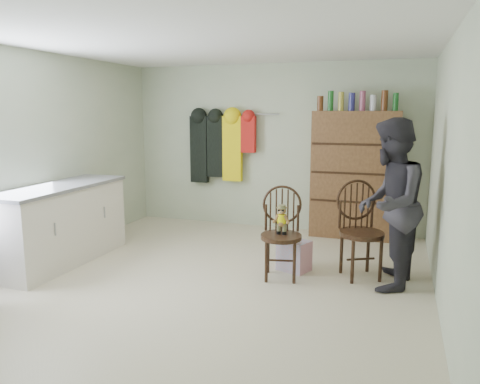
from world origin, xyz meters
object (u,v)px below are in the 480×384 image
at_px(chair_front, 281,227).
at_px(chair_far, 360,226).
at_px(counter, 60,224).
at_px(dresser, 355,174).

distance_m(chair_front, chair_far, 0.86).
bearing_deg(chair_far, counter, 163.38).
relative_size(chair_far, dresser, 0.51).
bearing_deg(counter, chair_far, 11.06).
xyz_separation_m(counter, chair_far, (3.42, 0.67, 0.10)).
height_order(counter, chair_far, chair_far).
xyz_separation_m(chair_far, dresser, (-0.22, 1.63, 0.35)).
height_order(chair_far, dresser, dresser).
relative_size(counter, dresser, 0.90).
relative_size(counter, chair_front, 1.86).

